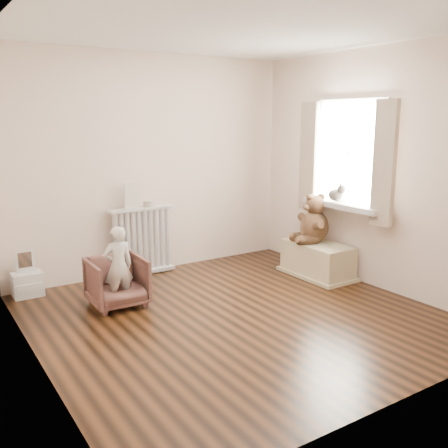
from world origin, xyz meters
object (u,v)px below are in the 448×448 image
toy_vanity (26,271)px  toy_bench (317,259)px  teddy_bear (315,219)px  radiator (143,243)px  plush_cat (336,193)px  armchair (117,282)px  child (118,266)px

toy_vanity → toy_bench: 3.27m
toy_vanity → teddy_bear: teddy_bear is taller
toy_bench → teddy_bear: bearing=82.6°
radiator → plush_cat: bearing=-34.5°
radiator → armchair: 1.04m
toy_bench → toy_vanity: bearing=159.7°
teddy_bear → radiator: bearing=163.8°
radiator → plush_cat: 2.35m
radiator → toy_bench: size_ratio=0.97×
armchair → toy_bench: 2.40m
armchair → teddy_bear: size_ratio=0.95×
radiator → child: 1.07m
plush_cat → teddy_bear: bearing=120.4°
radiator → plush_cat: plush_cat is taller
toy_bench → teddy_bear: 0.48m
armchair → plush_cat: (2.51, -0.48, 0.75)m
radiator → teddy_bear: 2.07m
armchair → child: size_ratio=0.68×
child → toy_vanity: bearing=-48.7°
toy_bench → plush_cat: bearing=-40.7°
radiator → child: bearing=-126.5°
teddy_bear → plush_cat: 0.41m
toy_vanity → child: bearing=-49.7°
toy_bench → radiator: bearing=146.0°
armchair → teddy_bear: bearing=-5.5°
radiator → teddy_bear: size_ratio=1.44×
toy_vanity → armchair: 1.05m
toy_vanity → child: 1.10m
radiator → toy_vanity: radiator is taller
child → toy_bench: child is taller
teddy_bear → plush_cat: bearing=-42.4°
radiator → teddy_bear: teddy_bear is taller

